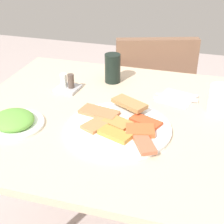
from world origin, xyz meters
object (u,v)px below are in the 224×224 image
Objects in this scene: pide_platter at (119,126)px; fork at (176,99)px; paper_napkin at (176,98)px; condiment_caddy at (68,85)px; drinking_glass at (220,100)px; spoon at (177,95)px; salad_plate_greens at (14,121)px; soda_can at (113,68)px; dining_chair at (150,101)px; dining_table at (108,135)px.

pide_platter reaches higher than fork.
condiment_caddy is (-0.43, -0.04, 0.02)m from paper_napkin.
drinking_glass is 0.64× the size of spoon.
fork is 1.69× the size of condiment_caddy.
salad_plate_greens is 2.04× the size of condiment_caddy.
pide_platter is 2.14× the size of spoon.
soda_can is 1.16× the size of drinking_glass.
dining_chair is 0.81m from pide_platter.
salad_plate_greens is at bearing -102.06° from condiment_caddy.
pide_platter is 0.35m from salad_plate_greens.
paper_napkin is (0.17, -0.48, 0.28)m from dining_chair.
fork is (-0.16, 0.05, -0.05)m from drinking_glass.
dining_table is at bearing -147.86° from spoon.
dining_table is 0.31m from spoon.
fork is at bearing 37.12° from dining_table.
salad_plate_greens is (-0.32, -0.83, 0.30)m from dining_chair.
salad_plate_greens is 0.71m from drinking_glass.
fork is (0.15, 0.26, -0.01)m from pide_platter.
soda_can reaches higher than condiment_caddy.
condiment_caddy is at bearing -174.07° from paper_napkin.
fork is at bearing 33.79° from salad_plate_greens.
pide_platter is 0.33m from spoon.
dining_table is 0.34m from salad_plate_greens.
spoon is at bearing 62.36° from pide_platter.
dining_table is 0.31m from soda_can.
fork is (0.22, 0.17, 0.10)m from dining_table.
salad_plate_greens is at bearing -167.39° from pide_platter.
salad_plate_greens is 1.91× the size of drinking_glass.
spoon is at bearing 42.64° from dining_table.
soda_can is 0.20m from condiment_caddy.
dining_table is 7.97× the size of paper_napkin.
condiment_caddy is (-0.15, -0.13, -0.04)m from soda_can.
fork is at bearing -70.82° from dining_chair.
salad_plate_greens reaches higher than fork.
drinking_glass is at bearing -2.57° from condiment_caddy.
soda_can is (-0.11, -0.40, 0.34)m from dining_chair.
condiment_caddy is at bearing 146.92° from dining_table.
drinking_glass reaches higher than pide_platter.
spoon is (-0.16, 0.09, -0.05)m from drinking_glass.
paper_napkin is at bearing 83.60° from fork.
drinking_glass is 1.07× the size of condiment_caddy.
salad_plate_greens is at bearing -152.61° from fork.
dining_table is 1.14× the size of dining_chair.
paper_napkin is (0.15, 0.27, -0.01)m from pide_platter.
spoon reaches higher than dining_table.
drinking_glass is at bearing 16.70° from dining_table.
paper_napkin is at bearing 35.19° from salad_plate_greens.
condiment_caddy reaches higher than dining_table.
drinking_glass is 0.17m from fork.
dining_table is at bearing 30.97° from salad_plate_greens.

